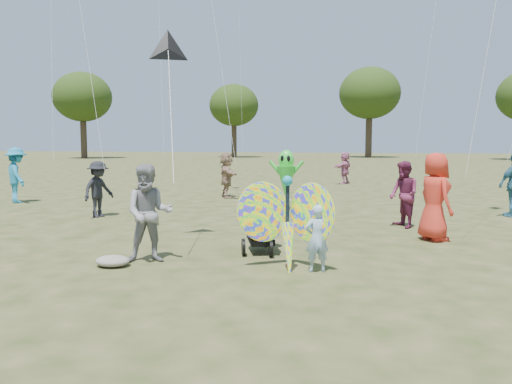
# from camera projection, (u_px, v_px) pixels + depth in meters

# --- Properties ---
(ground) EXTENTS (160.00, 160.00, 0.00)m
(ground) POSITION_uv_depth(u_px,v_px,m) (247.00, 277.00, 7.32)
(ground) COLOR #51592B
(ground) RESTS_ON ground
(child_girl) EXTENTS (0.44, 0.38, 1.03)m
(child_girl) POSITION_uv_depth(u_px,v_px,m) (317.00, 238.00, 7.56)
(child_girl) COLOR #95B7D3
(child_girl) RESTS_ON ground
(adult_man) EXTENTS (0.95, 0.85, 1.62)m
(adult_man) POSITION_uv_depth(u_px,v_px,m) (149.00, 213.00, 8.16)
(adult_man) COLOR gray
(adult_man) RESTS_ON ground
(grey_bag) EXTENTS (0.55, 0.45, 0.17)m
(grey_bag) POSITION_uv_depth(u_px,v_px,m) (113.00, 261.00, 7.93)
(grey_bag) COLOR gray
(grey_bag) RESTS_ON ground
(crowd_a) EXTENTS (0.89, 1.02, 1.76)m
(crowd_a) POSITION_uv_depth(u_px,v_px,m) (435.00, 197.00, 9.95)
(crowd_a) COLOR red
(crowd_a) RESTS_ON ground
(crowd_b) EXTENTS (0.79, 1.06, 1.47)m
(crowd_b) POSITION_uv_depth(u_px,v_px,m) (98.00, 189.00, 13.03)
(crowd_b) COLOR black
(crowd_b) RESTS_ON ground
(crowd_d) EXTENTS (1.06, 1.55, 1.60)m
(crowd_d) POSITION_uv_depth(u_px,v_px,m) (227.00, 175.00, 17.49)
(crowd_d) COLOR #9C7A60
(crowd_d) RESTS_ON ground
(crowd_e) EXTENTS (0.85, 0.92, 1.54)m
(crowd_e) POSITION_uv_depth(u_px,v_px,m) (404.00, 194.00, 11.43)
(crowd_e) COLOR #6A2343
(crowd_e) RESTS_ON ground
(crowd_i) EXTENTS (1.32, 1.24, 1.79)m
(crowd_i) POSITION_uv_depth(u_px,v_px,m) (17.00, 175.00, 16.04)
(crowd_i) COLOR teal
(crowd_i) RESTS_ON ground
(crowd_j) EXTENTS (0.99, 1.46, 1.51)m
(crowd_j) POSITION_uv_depth(u_px,v_px,m) (345.00, 168.00, 23.22)
(crowd_j) COLOR #B7698F
(crowd_j) RESTS_ON ground
(jogging_stroller) EXTENTS (0.71, 1.13, 1.09)m
(jogging_stroller) POSITION_uv_depth(u_px,v_px,m) (262.00, 218.00, 8.94)
(jogging_stroller) COLOR black
(jogging_stroller) RESTS_ON ground
(butterfly_kite) EXTENTS (1.74, 0.75, 1.66)m
(butterfly_kite) POSITION_uv_depth(u_px,v_px,m) (288.00, 224.00, 7.67)
(butterfly_kite) COLOR #FF285F
(butterfly_kite) RESTS_ON ground
(delta_kite_rig) EXTENTS (1.06, 1.67, 2.81)m
(delta_kite_rig) POSITION_uv_depth(u_px,v_px,m) (168.00, 50.00, 9.30)
(delta_kite_rig) COLOR black
(delta_kite_rig) RESTS_ON ground
(alien_kite) EXTENTS (1.12, 0.69, 1.74)m
(alien_kite) POSITION_uv_depth(u_px,v_px,m) (286.00, 177.00, 14.31)
(alien_kite) COLOR green
(alien_kite) RESTS_ON ground
(tree_line) EXTENTS (91.78, 33.60, 10.79)m
(tree_line) POSITION_uv_depth(u_px,v_px,m) (387.00, 92.00, 49.56)
(tree_line) COLOR #3A2D21
(tree_line) RESTS_ON ground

